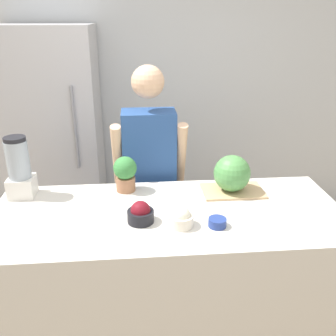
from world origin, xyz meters
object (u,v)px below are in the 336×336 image
at_px(refrigerator, 55,139).
at_px(bowl_cream, 181,218).
at_px(person, 150,180).
at_px(bowl_small_blue, 217,222).
at_px(potted_plant, 125,173).
at_px(blender, 19,169).
at_px(watermelon, 232,173).
at_px(bowl_cherries, 141,214).

xyz_separation_m(refrigerator, bowl_cream, (0.93, -1.52, 0.03)).
relative_size(person, bowl_small_blue, 17.56).
bearing_deg(potted_plant, blender, -178.38).
bearing_deg(bowl_small_blue, bowl_cream, 173.13).
xyz_separation_m(refrigerator, watermelon, (1.28, -1.15, 0.11)).
relative_size(bowl_cherries, potted_plant, 0.63).
height_order(bowl_cherries, bowl_small_blue, bowl_cherries).
relative_size(person, bowl_cream, 12.50).
xyz_separation_m(bowl_cream, bowl_small_blue, (0.19, -0.02, -0.02)).
distance_m(watermelon, blender, 1.28).
bearing_deg(watermelon, blender, 177.14).
distance_m(watermelon, bowl_small_blue, 0.44).
distance_m(person, watermelon, 0.65).
distance_m(bowl_small_blue, potted_plant, 0.68).
distance_m(person, bowl_cherries, 0.70).
height_order(person, watermelon, person).
xyz_separation_m(bowl_cream, potted_plant, (-0.29, 0.45, 0.07)).
distance_m(refrigerator, bowl_small_blue, 1.90).
bearing_deg(blender, refrigerator, 90.58).
relative_size(refrigerator, potted_plant, 8.43).
height_order(refrigerator, bowl_cream, refrigerator).
bearing_deg(blender, watermelon, -2.86).
height_order(bowl_cherries, blender, blender).
distance_m(bowl_cherries, bowl_small_blue, 0.41).
xyz_separation_m(watermelon, potted_plant, (-0.65, 0.08, -0.01)).
distance_m(refrigerator, bowl_cherries, 1.63).
relative_size(bowl_small_blue, blender, 0.25).
relative_size(bowl_cherries, bowl_cream, 1.07).
relative_size(person, blender, 4.45).
bearing_deg(bowl_small_blue, watermelon, 66.76).
bearing_deg(bowl_cream, refrigerator, 121.41).
xyz_separation_m(blender, potted_plant, (0.62, 0.02, -0.05)).
xyz_separation_m(person, bowl_small_blue, (0.32, -0.77, 0.09)).
bearing_deg(person, refrigerator, 135.77).
bearing_deg(bowl_small_blue, bowl_cherries, 168.35).
height_order(bowl_cream, blender, blender).
bearing_deg(bowl_cream, bowl_cherries, 164.15).
height_order(bowl_small_blue, potted_plant, potted_plant).
relative_size(watermelon, potted_plant, 1.01).
bearing_deg(blender, bowl_cherries, -27.92).
xyz_separation_m(watermelon, bowl_small_blue, (-0.17, -0.39, -0.10)).
bearing_deg(watermelon, bowl_cherries, -151.13).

